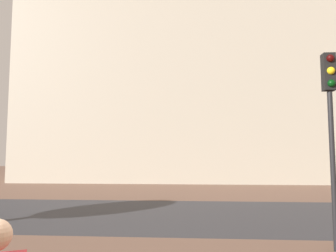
{
  "coord_description": "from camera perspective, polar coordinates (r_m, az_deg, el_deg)",
  "views": [
    {
      "loc": [
        0.81,
        -2.95,
        2.15
      ],
      "look_at": [
        -0.16,
        10.02,
        3.35
      ],
      "focal_mm": 35.57,
      "sensor_mm": 36.0,
      "label": 1
    }
  ],
  "objects": [
    {
      "name": "traffic_light_pole",
      "position": [
        8.76,
        26.1,
        2.34
      ],
      "size": [
        0.28,
        0.34,
        4.62
      ],
      "color": "black",
      "rests_on": "ground_plane"
    },
    {
      "name": "street_asphalt_strip",
      "position": [
        12.94,
        0.65,
        -14.83
      ],
      "size": [
        120.0,
        7.38,
        0.0
      ],
      "primitive_type": "cube",
      "color": "#38383D",
      "rests_on": "ground_plane"
    },
    {
      "name": "ground_plane",
      "position": [
        13.15,
        0.71,
        -14.68
      ],
      "size": [
        120.0,
        120.0,
        0.0
      ],
      "primitive_type": "plane",
      "color": "brown"
    },
    {
      "name": "landmark_building",
      "position": [
        32.46,
        2.64,
        9.4
      ],
      "size": [
        28.92,
        11.01,
        35.62
      ],
      "color": "#B2A893",
      "rests_on": "ground_plane"
    }
  ]
}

